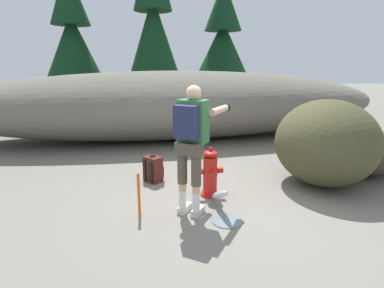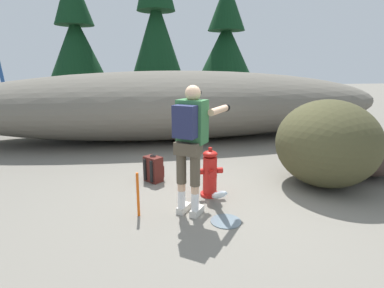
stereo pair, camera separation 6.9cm
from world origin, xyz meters
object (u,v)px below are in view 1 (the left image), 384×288
at_px(boulder_mid, 365,151).
at_px(survey_stake, 139,195).
at_px(spare_backpack, 153,169).
at_px(boulder_large, 326,143).
at_px(fire_hydrant, 210,174).
at_px(utility_worker, 192,134).

distance_m(boulder_mid, survey_stake, 4.24).
relative_size(spare_backpack, survey_stake, 0.78).
relative_size(spare_backpack, boulder_large, 0.28).
bearing_deg(fire_hydrant, boulder_large, 2.60).
xyz_separation_m(spare_backpack, boulder_large, (2.79, -0.69, 0.49)).
xyz_separation_m(utility_worker, survey_stake, (-0.71, 0.02, -0.78)).
height_order(fire_hydrant, spare_backpack, fire_hydrant).
bearing_deg(boulder_large, survey_stake, -169.65).
height_order(utility_worker, survey_stake, utility_worker).
bearing_deg(utility_worker, boulder_large, -38.84).
xyz_separation_m(fire_hydrant, spare_backpack, (-0.80, 0.78, -0.13)).
relative_size(fire_hydrant, survey_stake, 1.27).
relative_size(fire_hydrant, boulder_large, 0.45).
distance_m(boulder_large, boulder_mid, 1.16).
xyz_separation_m(fire_hydrant, boulder_large, (1.99, 0.09, 0.36)).
bearing_deg(fire_hydrant, utility_worker, -127.65).
relative_size(utility_worker, spare_backpack, 3.62).
bearing_deg(survey_stake, spare_backpack, 77.03).
distance_m(utility_worker, boulder_large, 2.46).
bearing_deg(survey_stake, boulder_large, 10.35).
bearing_deg(spare_backpack, utility_worker, -109.24).
distance_m(boulder_large, survey_stake, 3.15).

